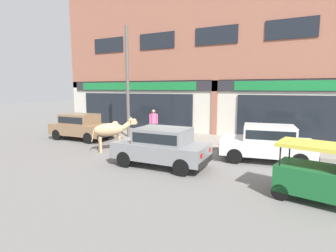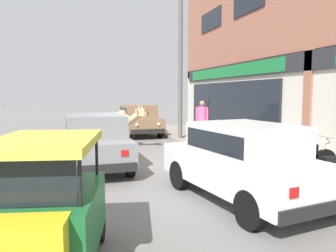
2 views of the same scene
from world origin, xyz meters
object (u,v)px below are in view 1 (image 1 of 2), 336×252
object	(u,v)px
auto_rickshaw	(316,176)
motorcycle_0	(250,138)
utility_pole	(128,83)
car_1	(81,125)
car_2	(162,145)
motorcycle_1	(276,139)
car_0	(267,141)
pedestrian	(154,121)
cow	(111,130)

from	to	relation	value
auto_rickshaw	motorcycle_0	distance (m)	6.06
motorcycle_0	utility_pole	bearing A→B (deg)	-173.08
car_1	motorcycle_0	size ratio (longest dim) A/B	2.02
car_2	motorcycle_1	world-z (taller)	car_2
car_1	car_2	world-z (taller)	same
utility_pole	car_1	bearing A→B (deg)	-151.09
auto_rickshaw	motorcycle_1	xyz separation A→B (m)	(-1.43, 5.63, -0.14)
car_0	pedestrian	size ratio (longest dim) A/B	2.36
motorcycle_0	utility_pole	size ratio (longest dim) A/B	0.29
car_2	motorcycle_0	world-z (taller)	car_2
cow	motorcycle_0	xyz separation A→B (m)	(5.66, 3.56, -0.49)
car_2	motorcycle_0	xyz separation A→B (m)	(2.44, 4.60, -0.30)
car_1	pedestrian	xyz separation A→B (m)	(3.81, 1.71, 0.30)
car_0	car_2	bearing A→B (deg)	-144.19
car_2	utility_pole	xyz separation A→B (m)	(-4.21, 3.79, 2.40)
car_0	motorcycle_1	distance (m)	2.29
car_1	pedestrian	distance (m)	4.19
cow	utility_pole	xyz separation A→B (m)	(-1.00, 2.75, 2.21)
utility_pole	cow	bearing A→B (deg)	-70.04
car_0	car_2	world-z (taller)	same
auto_rickshaw	pedestrian	xyz separation A→B (m)	(-7.80, 5.08, 0.46)
auto_rickshaw	motorcycle_1	world-z (taller)	auto_rickshaw
cow	car_1	world-z (taller)	cow
pedestrian	utility_pole	xyz separation A→B (m)	(-1.44, -0.40, 2.10)
car_0	utility_pole	bearing A→B (deg)	170.26
motorcycle_0	cow	bearing A→B (deg)	-147.85
cow	auto_rickshaw	xyz separation A→B (m)	(8.24, -1.93, -0.35)
cow	utility_pole	size ratio (longest dim) A/B	0.29
car_1	utility_pole	bearing A→B (deg)	28.91
cow	auto_rickshaw	size ratio (longest dim) A/B	0.84
pedestrian	car_2	bearing A→B (deg)	-56.48
motorcycle_0	motorcycle_1	world-z (taller)	same
auto_rickshaw	motorcycle_0	size ratio (longest dim) A/B	1.16
car_2	auto_rickshaw	bearing A→B (deg)	-10.01
auto_rickshaw	utility_pole	world-z (taller)	utility_pole
car_2	pedestrian	xyz separation A→B (m)	(-2.78, 4.19, 0.30)
pedestrian	motorcycle_1	bearing A→B (deg)	4.96
car_1	motorcycle_1	bearing A→B (deg)	12.54
car_0	motorcycle_1	size ratio (longest dim) A/B	2.09
pedestrian	utility_pole	bearing A→B (deg)	-164.48
motorcycle_1	motorcycle_0	bearing A→B (deg)	-172.84
car_0	utility_pole	distance (m)	8.12
car_0	motorcycle_0	world-z (taller)	car_0
car_2	utility_pole	world-z (taller)	utility_pole
motorcycle_1	utility_pole	world-z (taller)	utility_pole
motorcycle_0	motorcycle_1	distance (m)	1.15
car_0	pedestrian	world-z (taller)	pedestrian
car_0	motorcycle_0	xyz separation A→B (m)	(-0.99, 2.12, -0.30)
cow	motorcycle_1	size ratio (longest dim) A/B	0.98
car_0	car_1	bearing A→B (deg)	-179.99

